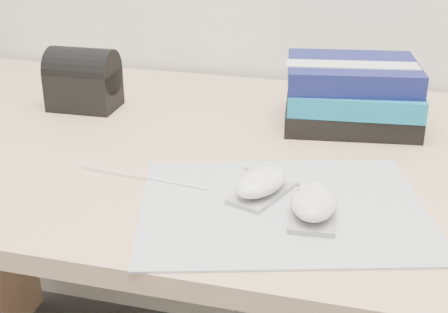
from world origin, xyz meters
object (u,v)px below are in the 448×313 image
(mouse_rear, at_px, (261,184))
(book_stack, at_px, (352,94))
(desk, at_px, (282,249))
(pouch, at_px, (83,79))
(mouse_front, at_px, (314,202))

(mouse_rear, relative_size, book_stack, 0.43)
(desk, xyz_separation_m, pouch, (-0.42, 0.05, 0.29))
(mouse_front, xyz_separation_m, pouch, (-0.50, 0.33, 0.04))
(mouse_front, distance_m, pouch, 0.60)
(mouse_rear, distance_m, mouse_front, 0.09)
(book_stack, height_order, pouch, pouch)
(book_stack, bearing_deg, pouch, -174.66)
(mouse_front, distance_m, book_stack, 0.38)
(mouse_front, relative_size, book_stack, 0.44)
(desk, relative_size, mouse_front, 13.77)
(pouch, bearing_deg, mouse_front, -33.26)
(desk, bearing_deg, mouse_rear, -89.15)
(desk, xyz_separation_m, mouse_front, (0.08, -0.28, 0.26))
(desk, distance_m, book_stack, 0.32)
(mouse_front, height_order, book_stack, book_stack)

